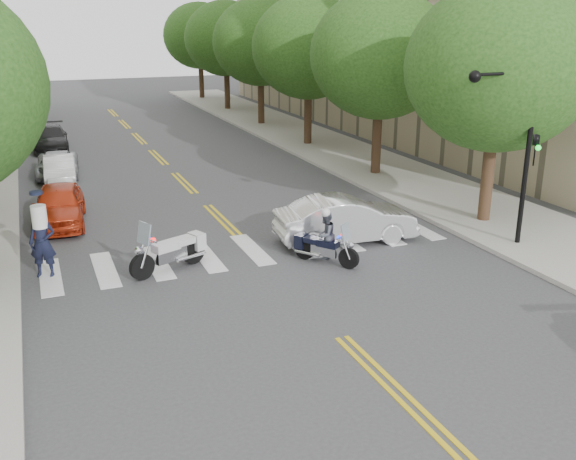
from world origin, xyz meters
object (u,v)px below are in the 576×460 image
officer_standing (42,243)px  convertible (346,219)px  motorcycle_police (324,239)px  motorcycle_parked (174,251)px

officer_standing → convertible: 9.49m
motorcycle_police → motorcycle_parked: 4.51m
motorcycle_police → convertible: size_ratio=0.40×
motorcycle_police → convertible: (1.52, 1.53, -0.01)m
motorcycle_parked → convertible: bearing=-110.4°
motorcycle_police → officer_standing: bearing=-50.7°
officer_standing → motorcycle_police: bearing=4.3°
motorcycle_police → officer_standing: size_ratio=0.92×
motorcycle_police → officer_standing: (-7.95, 2.11, 0.24)m
officer_standing → convertible: size_ratio=0.44×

